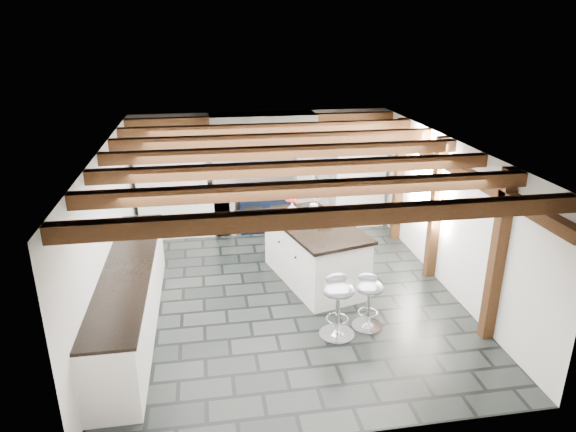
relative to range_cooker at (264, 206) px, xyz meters
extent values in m
plane|color=black|center=(0.00, -2.68, -0.47)|extent=(6.00, 6.00, 0.00)
plane|color=white|center=(0.00, 0.32, 0.68)|extent=(5.00, 0.00, 5.00)
plane|color=white|center=(-2.50, -2.68, 0.68)|extent=(0.00, 6.00, 6.00)
plane|color=white|center=(2.50, -2.68, 0.68)|extent=(0.00, 6.00, 6.00)
plane|color=white|center=(0.00, -2.68, 1.83)|extent=(6.00, 6.00, 0.00)
cube|color=white|center=(-0.80, 0.02, 0.48)|extent=(0.40, 0.60, 1.90)
cube|color=white|center=(0.80, 0.02, 0.48)|extent=(0.40, 0.60, 1.90)
cube|color=#512F17|center=(0.00, 0.02, 1.52)|extent=(2.10, 0.65, 0.18)
cube|color=white|center=(0.00, 0.02, 1.68)|extent=(2.00, 0.60, 0.31)
cube|color=black|center=(0.00, -0.30, 1.58)|extent=(1.00, 0.03, 0.22)
cube|color=silver|center=(0.00, -0.31, 1.58)|extent=(0.90, 0.01, 0.14)
cube|color=white|center=(-1.75, 0.02, 0.53)|extent=(1.30, 0.58, 2.00)
cube|color=white|center=(1.90, 0.02, 0.53)|extent=(1.00, 0.58, 2.00)
cube|color=white|center=(-2.20, -3.28, -0.03)|extent=(0.60, 3.80, 0.88)
cube|color=black|center=(-2.20, -3.28, 0.43)|extent=(0.64, 3.80, 0.04)
cube|color=white|center=(-1.05, 0.02, -0.03)|extent=(0.70, 0.60, 0.88)
cube|color=black|center=(-1.05, 0.02, 0.43)|extent=(0.74, 0.64, 0.04)
cube|color=#512F17|center=(2.42, -2.68, 1.48)|extent=(0.15, 5.80, 0.14)
plane|color=white|center=(2.48, -2.08, 1.08)|extent=(0.00, 0.90, 0.90)
cube|color=#512F17|center=(0.00, -5.28, 1.74)|extent=(5.00, 0.16, 0.16)
cube|color=#512F17|center=(0.00, -4.41, 1.74)|extent=(5.00, 0.16, 0.16)
cube|color=#512F17|center=(0.00, -3.54, 1.74)|extent=(5.00, 0.16, 0.16)
cube|color=#512F17|center=(0.00, -2.68, 1.74)|extent=(5.00, 0.16, 0.16)
cube|color=#512F17|center=(0.00, -1.81, 1.74)|extent=(5.00, 0.16, 0.16)
cube|color=#512F17|center=(0.00, -0.94, 1.74)|extent=(5.00, 0.16, 0.16)
cube|color=#512F17|center=(0.00, -0.08, 1.74)|extent=(5.00, 0.16, 0.16)
cube|color=#512F17|center=(2.42, -4.28, 0.68)|extent=(0.15, 0.15, 2.30)
cube|color=#512F17|center=(2.42, -2.48, 0.68)|extent=(0.15, 0.15, 2.30)
cube|color=#512F17|center=(2.42, -0.88, 0.68)|extent=(0.15, 0.15, 2.30)
cylinder|color=black|center=(0.45, -2.73, 1.46)|extent=(0.01, 0.01, 0.56)
cylinder|color=white|center=(0.45, -2.73, 1.13)|extent=(0.09, 0.09, 0.22)
cylinder|color=black|center=(0.50, -2.43, 1.46)|extent=(0.01, 0.01, 0.56)
cylinder|color=white|center=(0.50, -2.43, 1.13)|extent=(0.09, 0.09, 0.22)
cylinder|color=black|center=(0.55, -2.13, 1.46)|extent=(0.01, 0.01, 0.56)
cylinder|color=white|center=(0.55, -2.13, 1.13)|extent=(0.09, 0.09, 0.22)
cube|color=black|center=(0.00, 0.00, -0.02)|extent=(1.00, 0.60, 0.90)
ellipsoid|color=silver|center=(-0.25, 0.00, 0.46)|extent=(0.28, 0.28, 0.11)
ellipsoid|color=silver|center=(0.25, 0.00, 0.46)|extent=(0.28, 0.28, 0.11)
cylinder|color=silver|center=(0.00, -0.32, 0.35)|extent=(0.95, 0.03, 0.03)
cube|color=black|center=(-0.25, -0.30, -0.02)|extent=(0.35, 0.02, 0.30)
cube|color=black|center=(0.25, -0.30, -0.02)|extent=(0.35, 0.02, 0.30)
cube|color=white|center=(0.51, -2.36, -0.01)|extent=(1.39, 2.06, 0.92)
cube|color=black|center=(0.51, -2.36, 0.48)|extent=(1.49, 2.16, 0.05)
imported|color=white|center=(0.23, -1.89, 0.61)|extent=(0.23, 0.23, 0.20)
ellipsoid|color=red|center=(0.23, -1.89, 0.77)|extent=(0.21, 0.21, 0.13)
cylinder|color=white|center=(0.57, -1.96, 0.60)|extent=(0.13, 0.13, 0.19)
imported|color=white|center=(0.64, -2.43, 0.54)|extent=(0.33, 0.33, 0.07)
cylinder|color=white|center=(0.75, -2.24, 0.56)|extent=(0.05, 0.05, 0.10)
cylinder|color=white|center=(0.75, -2.24, 0.62)|extent=(0.23, 0.23, 0.02)
cylinder|color=#CCAC88|center=(0.75, -2.24, 0.66)|extent=(0.18, 0.18, 0.07)
cylinder|color=silver|center=(0.94, -3.82, -0.45)|extent=(0.42, 0.42, 0.03)
cone|color=silver|center=(0.94, -3.82, -0.41)|extent=(0.19, 0.19, 0.08)
cylinder|color=silver|center=(0.94, -3.82, -0.15)|extent=(0.05, 0.05, 0.53)
torus|color=silver|center=(0.94, -3.82, -0.24)|extent=(0.27, 0.27, 0.02)
ellipsoid|color=#9BA0A9|center=(0.94, -3.82, 0.15)|extent=(0.50, 0.50, 0.17)
ellipsoid|color=#9BA0A9|center=(0.98, -3.73, 0.24)|extent=(0.29, 0.20, 0.15)
cylinder|color=silver|center=(0.48, -3.95, -0.45)|extent=(0.47, 0.47, 0.03)
cone|color=silver|center=(0.48, -3.95, -0.40)|extent=(0.21, 0.21, 0.09)
cylinder|color=silver|center=(0.48, -3.95, -0.11)|extent=(0.05, 0.05, 0.59)
torus|color=silver|center=(0.48, -3.95, -0.21)|extent=(0.30, 0.30, 0.02)
ellipsoid|color=#9BA0A9|center=(0.48, -3.95, 0.22)|extent=(0.45, 0.45, 0.19)
ellipsoid|color=#9BA0A9|center=(0.47, -3.84, 0.33)|extent=(0.31, 0.14, 0.16)
camera|label=1|loc=(-1.11, -9.58, 3.41)|focal=32.00mm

